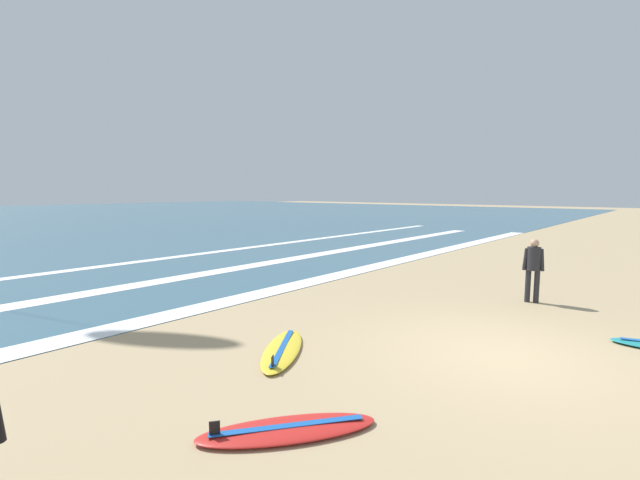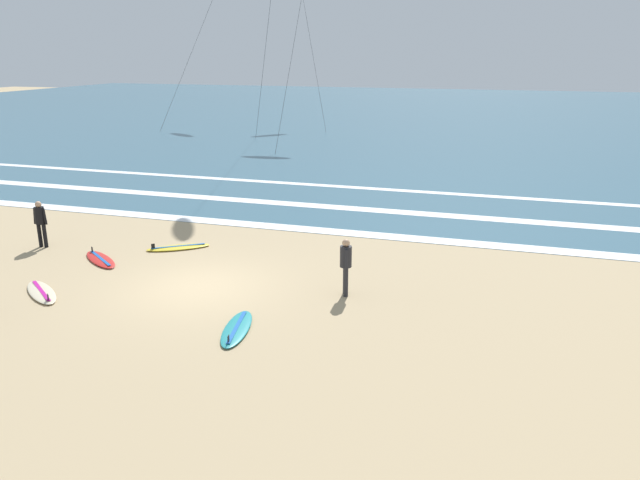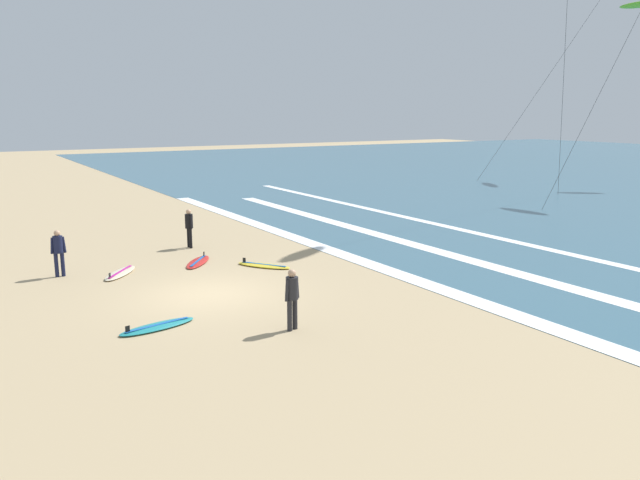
% 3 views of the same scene
% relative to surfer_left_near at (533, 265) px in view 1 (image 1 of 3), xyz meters
% --- Properties ---
extents(ground_plane, '(160.00, 160.00, 0.00)m').
position_rel_surfer_left_near_xyz_m(ground_plane, '(-4.14, -0.67, -0.96)').
color(ground_plane, tan).
extents(wave_foam_shoreline, '(44.54, 0.79, 0.01)m').
position_rel_surfer_left_near_xyz_m(wave_foam_shoreline, '(-3.41, 5.80, -0.94)').
color(wave_foam_shoreline, white).
rests_on(wave_foam_shoreline, ocean_surface).
extents(wave_foam_mid_break, '(41.38, 0.78, 0.01)m').
position_rel_surfer_left_near_xyz_m(wave_foam_mid_break, '(-2.81, 9.38, -0.94)').
color(wave_foam_mid_break, white).
rests_on(wave_foam_mid_break, ocean_surface).
extents(wave_foam_outer_break, '(49.19, 0.55, 0.01)m').
position_rel_surfer_left_near_xyz_m(wave_foam_outer_break, '(-4.64, 13.48, -0.94)').
color(wave_foam_outer_break, white).
rests_on(wave_foam_outer_break, ocean_surface).
extents(surfer_left_near, '(0.32, 0.51, 1.60)m').
position_rel_surfer_left_near_xyz_m(surfer_left_near, '(0.00, 0.00, 0.00)').
color(surfer_left_near, '#232328').
rests_on(surfer_left_near, ground).
extents(surfboard_right_spare, '(2.06, 1.70, 0.25)m').
position_rel_surfer_left_near_xyz_m(surfboard_right_spare, '(-6.47, 2.32, -0.91)').
color(surfboard_right_spare, yellow).
rests_on(surfboard_right_spare, ground).
extents(surfboard_foreground_flat, '(2.05, 1.73, 0.25)m').
position_rel_surfer_left_near_xyz_m(surfboard_foreground_flat, '(-8.20, 0.46, -0.91)').
color(surfboard_foreground_flat, red).
rests_on(surfboard_foreground_flat, ground).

